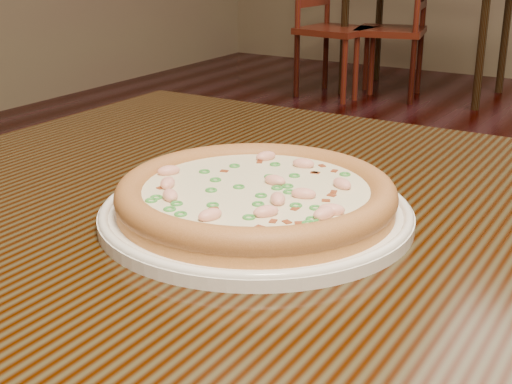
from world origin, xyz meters
The scene contains 5 objects.
hero_table centered at (-0.17, -0.43, 0.65)m, with size 1.20×0.80×0.75m.
plate centered at (-0.29, -0.48, 0.76)m, with size 0.31×0.31×0.02m.
pizza centered at (-0.29, -0.48, 0.78)m, with size 0.28×0.28×0.03m.
chair_a centered at (-2.00, 3.27, 0.44)m, with size 0.46×0.46×0.95m.
chair_b centered at (-1.58, 3.43, 0.44)m, with size 0.50×0.50×0.95m.
Camera 1 is at (0.05, -1.04, 1.02)m, focal length 50.00 mm.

